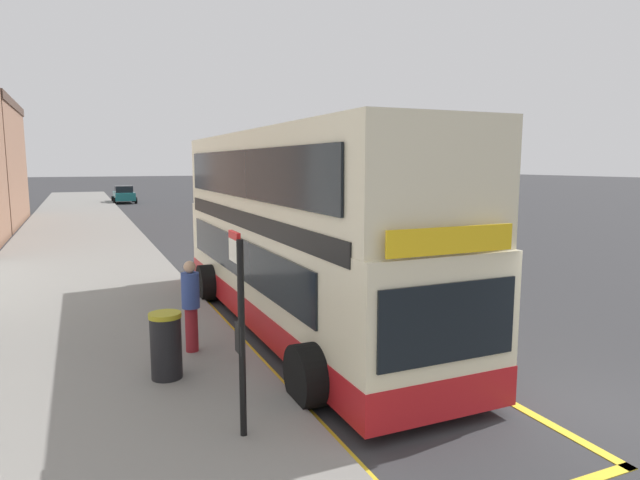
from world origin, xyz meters
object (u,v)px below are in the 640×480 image
object	(u,v)px
bus_stop_sign	(240,318)
litter_bin	(166,345)
double_decker_bus	(296,237)
parked_car_teal_across	(124,195)
pedestrian_waiting_near_sign	(191,302)
parked_car_maroon_far	(235,199)

from	to	relation	value
bus_stop_sign	litter_bin	bearing A→B (deg)	105.17
double_decker_bus	parked_car_teal_across	bearing A→B (deg)	90.77
double_decker_bus	bus_stop_sign	size ratio (longest dim) A/B	4.17
double_decker_bus	pedestrian_waiting_near_sign	xyz separation A→B (m)	(-2.61, -1.16, -0.96)
double_decker_bus	bus_stop_sign	bearing A→B (deg)	-119.27
double_decker_bus	parked_car_maroon_far	size ratio (longest dim) A/B	2.68
parked_car_maroon_far	pedestrian_waiting_near_sign	world-z (taller)	pedestrian_waiting_near_sign
double_decker_bus	parked_car_teal_across	xyz separation A→B (m)	(-0.58, 43.07, -1.27)
bus_stop_sign	litter_bin	xyz separation A→B (m)	(-0.64, 2.35, -1.02)
bus_stop_sign	litter_bin	size ratio (longest dim) A/B	2.40
parked_car_maroon_far	litter_bin	xyz separation A→B (m)	(-10.64, -35.05, -0.09)
bus_stop_sign	parked_car_maroon_far	size ratio (longest dim) A/B	0.64
parked_car_teal_across	litter_bin	xyz separation A→B (m)	(-2.67, -45.38, -0.09)
double_decker_bus	parked_car_teal_across	world-z (taller)	double_decker_bus
parked_car_teal_across	litter_bin	bearing A→B (deg)	-92.58
parked_car_teal_across	pedestrian_waiting_near_sign	distance (m)	44.28
double_decker_bus	pedestrian_waiting_near_sign	size ratio (longest dim) A/B	6.39
parked_car_maroon_far	parked_car_teal_across	world-z (taller)	same
pedestrian_waiting_near_sign	litter_bin	xyz separation A→B (m)	(-0.64, -1.15, -0.40)
double_decker_bus	pedestrian_waiting_near_sign	bearing A→B (deg)	-156.00
parked_car_maroon_far	bus_stop_sign	bearing A→B (deg)	-105.45
litter_bin	parked_car_maroon_far	bearing A→B (deg)	73.12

